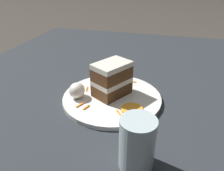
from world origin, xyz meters
The scene contains 8 objects.
ground_plane centered at (0.00, 0.00, 0.00)m, with size 6.00×6.00×0.00m, color #38332D.
dining_table centered at (0.00, 0.00, 0.01)m, with size 1.31×1.15×0.02m, color #282D33.
plate centered at (-0.05, 0.03, 0.03)m, with size 0.27×0.27×0.01m, color white.
cake_slice centered at (-0.04, 0.03, 0.08)m, with size 0.12×0.11×0.09m.
cream_dollop centered at (-0.08, 0.11, 0.06)m, with size 0.05×0.04×0.04m, color white.
orange_garnish centered at (-0.11, -0.04, 0.04)m, with size 0.05×0.05×0.01m, color orange.
carrot_shreds_scatter centered at (-0.08, 0.05, 0.04)m, with size 0.19×0.14×0.00m.
drinking_glass centered at (-0.26, -0.08, 0.07)m, with size 0.06×0.06×0.10m.
Camera 1 is at (-0.55, -0.11, 0.34)m, focal length 35.00 mm.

